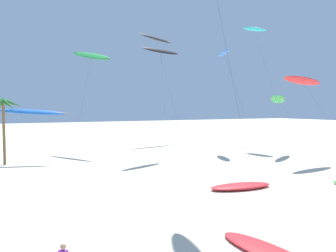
% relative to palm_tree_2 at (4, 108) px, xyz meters
% --- Properties ---
extents(palm_tree_2, '(3.76, 3.58, 7.67)m').
position_rel_palm_tree_2_xyz_m(palm_tree_2, '(0.00, 0.00, 0.00)').
color(palm_tree_2, brown).
rests_on(palm_tree_2, ground).
extents(flying_kite_0, '(3.32, 8.57, 15.26)m').
position_rel_palm_tree_2_xyz_m(flying_kite_0, '(29.53, -1.91, 8.30)').
color(flying_kite_0, blue).
rests_on(flying_kite_0, ground).
extents(flying_kite_1, '(7.88, 10.30, 6.71)m').
position_rel_palm_tree_2_xyz_m(flying_kite_1, '(2.90, 0.35, -0.42)').
color(flying_kite_1, blue).
rests_on(flying_kite_1, ground).
extents(flying_kite_2, '(8.91, 7.52, 18.02)m').
position_rel_palm_tree_2_xyz_m(flying_kite_2, '(26.93, 14.00, 10.91)').
color(flying_kite_2, black).
rests_on(flying_kite_2, ground).
extents(flying_kite_3, '(1.97, 9.98, 20.64)m').
position_rel_palm_tree_2_xyz_m(flying_kite_3, '(37.20, -0.05, 13.11)').
color(flying_kite_3, '#19B2B7').
rests_on(flying_kite_3, ground).
extents(flying_kite_4, '(5.82, 8.42, 15.72)m').
position_rel_palm_tree_2_xyz_m(flying_kite_4, '(11.75, 6.81, 7.80)').
color(flying_kite_4, green).
rests_on(flying_kite_4, ground).
extents(flying_kite_5, '(6.57, 9.39, 10.48)m').
position_rel_palm_tree_2_xyz_m(flying_kite_5, '(31.30, -14.69, 3.25)').
color(flying_kite_5, red).
rests_on(flying_kite_5, ground).
extents(flying_kite_7, '(6.12, 10.40, 8.56)m').
position_rel_palm_tree_2_xyz_m(flying_kite_7, '(33.94, -8.57, 1.27)').
color(flying_kite_7, green).
rests_on(flying_kite_7, ground).
extents(flying_kite_8, '(6.01, 4.98, 16.24)m').
position_rel_palm_tree_2_xyz_m(flying_kite_8, '(18.10, -2.16, 9.24)').
color(flying_kite_8, black).
rests_on(flying_kite_8, ground).
extents(grounded_kite_0, '(2.15, 5.18, 0.26)m').
position_rel_palm_tree_2_xyz_m(grounded_kite_0, '(10.05, -30.33, -6.34)').
color(grounded_kite_0, red).
rests_on(grounded_kite_0, ground).
extents(grounded_kite_2, '(5.54, 2.65, 0.40)m').
position_rel_palm_tree_2_xyz_m(grounded_kite_2, '(16.66, -20.92, -6.27)').
color(grounded_kite_2, red).
rests_on(grounded_kite_2, ground).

